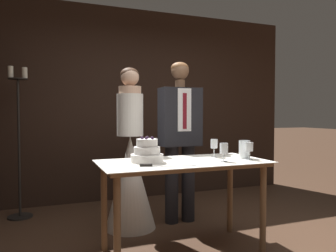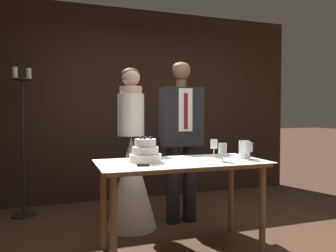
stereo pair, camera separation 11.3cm
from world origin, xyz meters
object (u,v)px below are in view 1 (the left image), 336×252
(groom, at_px, (180,133))
(cake_table, at_px, (183,172))
(wine_glass_far, at_px, (224,149))
(hurricane_candle, at_px, (244,150))
(bride, at_px, (130,170))
(candle_stand, at_px, (19,147))
(wine_glass_near, at_px, (214,145))
(wine_glass_middle, at_px, (249,147))
(tiered_cake, at_px, (147,153))
(cake_knife, at_px, (157,165))

(groom, bearing_deg, cake_table, -111.19)
(wine_glass_far, bearing_deg, groom, 91.97)
(groom, bearing_deg, hurricane_candle, -67.52)
(cake_table, relative_size, hurricane_candle, 8.85)
(bride, xyz_separation_m, groom, (0.58, -0.00, 0.39))
(groom, height_order, candle_stand, groom)
(wine_glass_near, relative_size, candle_stand, 0.10)
(wine_glass_near, distance_m, wine_glass_middle, 0.33)
(wine_glass_far, bearing_deg, cake_table, 153.64)
(tiered_cake, relative_size, wine_glass_middle, 1.77)
(wine_glass_far, relative_size, groom, 0.09)
(wine_glass_near, bearing_deg, tiered_cake, -174.59)
(wine_glass_near, relative_size, wine_glass_middle, 1.10)
(wine_glass_near, height_order, wine_glass_middle, wine_glass_near)
(cake_knife, height_order, hurricane_candle, hurricane_candle)
(bride, bearing_deg, wine_glass_far, -56.05)
(wine_glass_far, distance_m, candle_stand, 2.44)
(cake_table, relative_size, wine_glass_middle, 9.33)
(wine_glass_near, distance_m, candle_stand, 2.30)
(cake_table, bearing_deg, bride, 111.18)
(groom, xyz_separation_m, candle_stand, (-1.71, 0.82, -0.18))
(hurricane_candle, bearing_deg, bride, 138.96)
(groom, bearing_deg, wine_glass_near, -82.05)
(cake_table, height_order, wine_glass_middle, wine_glass_middle)
(tiered_cake, bearing_deg, candle_stand, 126.11)
(tiered_cake, distance_m, wine_glass_near, 0.70)
(cake_knife, bearing_deg, tiered_cake, 108.23)
(wine_glass_near, bearing_deg, cake_knife, -155.75)
(wine_glass_far, xyz_separation_m, hurricane_candle, (0.29, 0.12, -0.03))
(hurricane_candle, xyz_separation_m, bride, (-0.90, 0.78, -0.26))
(cake_knife, relative_size, wine_glass_near, 2.51)
(groom, bearing_deg, bride, 179.94)
(cake_table, relative_size, groom, 0.82)
(cake_knife, relative_size, bride, 0.26)
(cake_table, bearing_deg, groom, 68.81)
(wine_glass_middle, xyz_separation_m, wine_glass_far, (-0.27, -0.02, -0.01))
(candle_stand, bearing_deg, wine_glass_middle, -40.25)
(tiered_cake, relative_size, cake_knife, 0.64)
(wine_glass_middle, relative_size, hurricane_candle, 0.95)
(wine_glass_far, bearing_deg, bride, 123.95)
(wine_glass_middle, bearing_deg, cake_table, 166.53)
(tiered_cake, bearing_deg, wine_glass_near, 5.41)
(cake_knife, xyz_separation_m, bride, (0.02, 0.94, -0.19))
(cake_table, distance_m, hurricane_candle, 0.64)
(cake_table, relative_size, wine_glass_far, 9.10)
(tiered_cake, height_order, bride, bride)
(bride, xyz_separation_m, candle_stand, (-1.13, 0.81, 0.21))
(wine_glass_far, bearing_deg, cake_knife, -176.79)
(wine_glass_middle, bearing_deg, tiered_cake, 168.09)
(cake_knife, height_order, groom, groom)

